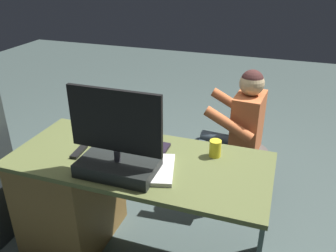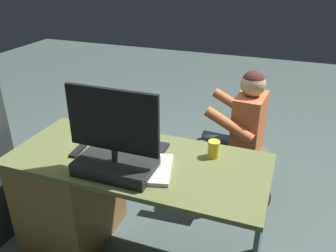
{
  "view_description": "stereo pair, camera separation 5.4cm",
  "coord_description": "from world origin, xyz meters",
  "views": [
    {
      "loc": [
        -0.73,
        2.04,
        1.8
      ],
      "look_at": [
        -0.03,
        -0.0,
        0.75
      ],
      "focal_mm": 37.31,
      "sensor_mm": 36.0,
      "label": 1
    },
    {
      "loc": [
        -0.78,
        2.02,
        1.8
      ],
      "look_at": [
        -0.03,
        -0.0,
        0.75
      ],
      "focal_mm": 37.31,
      "sensor_mm": 36.0,
      "label": 2
    }
  ],
  "objects": [
    {
      "name": "ground_plane",
      "position": [
        0.0,
        0.0,
        0.0
      ],
      "size": [
        10.0,
        10.0,
        0.0
      ],
      "primitive_type": "plane",
      "color": "#3F4D4A"
    },
    {
      "name": "desk",
      "position": [
        0.4,
        0.44,
        0.4
      ],
      "size": [
        1.53,
        0.68,
        0.74
      ],
      "color": "#575F33",
      "rests_on": "ground_plane"
    },
    {
      "name": "monitor",
      "position": [
        0.05,
        0.61,
        0.88
      ],
      "size": [
        0.51,
        0.25,
        0.48
      ],
      "color": "black",
      "rests_on": "desk"
    },
    {
      "name": "keyboard",
      "position": [
        0.08,
        0.3,
        0.75
      ],
      "size": [
        0.42,
        0.14,
        0.02
      ],
      "primitive_type": "cube",
      "color": "black",
      "rests_on": "desk"
    },
    {
      "name": "computer_mouse",
      "position": [
        0.39,
        0.28,
        0.76
      ],
      "size": [
        0.06,
        0.1,
        0.04
      ],
      "primitive_type": "ellipsoid",
      "color": "black",
      "rests_on": "desk"
    },
    {
      "name": "cup",
      "position": [
        -0.41,
        0.26,
        0.79
      ],
      "size": [
        0.07,
        0.07,
        0.1
      ],
      "primitive_type": "cylinder",
      "color": "yellow",
      "rests_on": "desk"
    },
    {
      "name": "tv_remote",
      "position": [
        0.37,
        0.49,
        0.75
      ],
      "size": [
        0.06,
        0.15,
        0.02
      ],
      "primitive_type": "cube",
      "rotation": [
        0.0,
        0.0,
        0.09
      ],
      "color": "black",
      "rests_on": "desk"
    },
    {
      "name": "notebook_binder",
      "position": [
        -0.13,
        0.53,
        0.75
      ],
      "size": [
        0.29,
        0.35,
        0.02
      ],
      "primitive_type": "cube",
      "rotation": [
        0.0,
        0.0,
        0.26
      ],
      "color": "beige",
      "rests_on": "desk"
    },
    {
      "name": "office_chair_teddy",
      "position": [
        0.39,
        -0.35,
        0.25
      ],
      "size": [
        0.47,
        0.47,
        0.42
      ],
      "color": "black",
      "rests_on": "ground_plane"
    },
    {
      "name": "teddy_bear",
      "position": [
        0.39,
        -0.36,
        0.58
      ],
      "size": [
        0.24,
        0.24,
        0.35
      ],
      "color": "#CCB488",
      "rests_on": "office_chair_teddy"
    },
    {
      "name": "visitor_chair",
      "position": [
        -0.52,
        -0.43,
        0.23
      ],
      "size": [
        0.49,
        0.49,
        0.42
      ],
      "color": "black",
      "rests_on": "ground_plane"
    },
    {
      "name": "person",
      "position": [
        -0.44,
        -0.42,
        0.63
      ],
      "size": [
        0.53,
        0.5,
        1.08
      ],
      "color": "#C66436",
      "rests_on": "ground_plane"
    }
  ]
}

